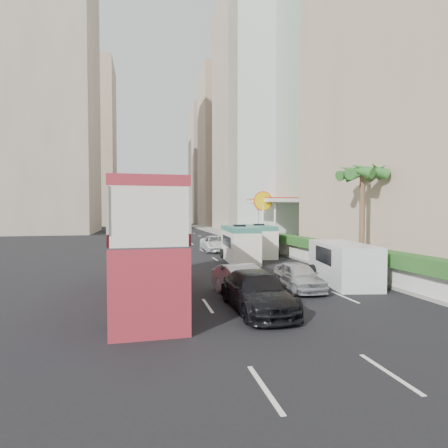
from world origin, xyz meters
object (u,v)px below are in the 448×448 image
object	(u,v)px
minibus_near	(239,244)
panel_van_near	(343,263)
car_silver_lane_a	(243,298)
minibus_far	(259,240)
car_silver_lane_b	(298,289)
panel_van_far	(247,239)
van_asset	(216,251)
shell_station	(281,222)
palm_tree	(362,220)
car_black	(257,310)
double_decker_bus	(148,242)

from	to	relation	value
minibus_near	panel_van_near	world-z (taller)	minibus_near
car_silver_lane_a	minibus_far	size ratio (longest dim) A/B	0.73
minibus_near	panel_van_near	size ratio (longest dim) A/B	1.14
car_silver_lane_b	panel_van_far	distance (m)	19.34
minibus_far	car_silver_lane_a	bearing A→B (deg)	-104.11
van_asset	shell_station	distance (m)	10.84
panel_van_near	panel_van_far	size ratio (longest dim) A/B	1.00
palm_tree	shell_station	world-z (taller)	palm_tree
car_silver_lane_a	minibus_near	size ratio (longest dim) A/B	0.71
car_silver_lane_b	car_black	xyz separation A→B (m)	(-3.22, -3.02, 0.00)
car_silver_lane_b	panel_van_far	xyz separation A→B (m)	(3.12, 19.05, 1.10)
panel_van_far	shell_station	xyz separation A→B (m)	(5.46, 3.97, 1.65)
panel_van_far	palm_tree	distance (m)	15.54
minibus_far	panel_van_far	xyz separation A→B (m)	(0.62, 5.52, -0.26)
minibus_far	panel_van_far	size ratio (longest dim) A/B	1.11
car_silver_lane_b	van_asset	size ratio (longest dim) A/B	0.75
van_asset	shell_station	size ratio (longest dim) A/B	0.68
car_black	panel_van_far	distance (m)	22.99
panel_van_near	panel_van_far	distance (m)	18.03
panel_van_near	palm_tree	distance (m)	4.98
double_decker_bus	car_silver_lane_a	bearing A→B (deg)	-14.42
car_silver_lane_a	car_silver_lane_b	bearing A→B (deg)	10.63
car_silver_lane_b	shell_station	bearing A→B (deg)	72.41
double_decker_bus	minibus_near	xyz separation A→B (m)	(7.26, 10.46, -1.15)
panel_van_near	double_decker_bus	bearing A→B (deg)	-163.89
panel_van_far	shell_station	bearing A→B (deg)	45.58
car_silver_lane_a	panel_van_near	distance (m)	6.77
double_decker_bus	car_black	xyz separation A→B (m)	(4.20, -3.05, -2.53)
car_black	van_asset	bearing A→B (deg)	82.33
car_black	minibus_far	bearing A→B (deg)	70.51
car_black	van_asset	xyz separation A→B (m)	(2.65, 20.91, 0.00)
double_decker_bus	car_silver_lane_a	xyz separation A→B (m)	(4.20, -1.08, -2.53)
car_silver_lane_a	minibus_near	world-z (taller)	minibus_near
van_asset	minibus_near	xyz separation A→B (m)	(0.40, -7.40, 1.38)
car_silver_lane_a	panel_van_near	bearing A→B (deg)	10.76
car_silver_lane_a	shell_station	bearing A→B (deg)	56.50
minibus_far	panel_van_near	size ratio (longest dim) A/B	1.11
car_silver_lane_b	minibus_near	distance (m)	10.58
van_asset	minibus_near	world-z (taller)	minibus_near
palm_tree	panel_van_far	bearing A→B (deg)	102.23
car_black	minibus_near	bearing A→B (deg)	76.81
car_silver_lane_a	minibus_far	distance (m)	15.73
panel_van_far	double_decker_bus	bearing A→B (deg)	-109.46
car_silver_lane_a	panel_van_far	xyz separation A→B (m)	(6.35, 20.11, 1.10)
car_silver_lane_a	car_black	world-z (taller)	car_black
panel_van_far	palm_tree	bearing A→B (deg)	-68.24
car_black	panel_van_far	size ratio (longest dim) A/B	0.94
car_black	minibus_near	world-z (taller)	minibus_near
van_asset	palm_tree	distance (m)	15.87
minibus_near	palm_tree	size ratio (longest dim) A/B	0.97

